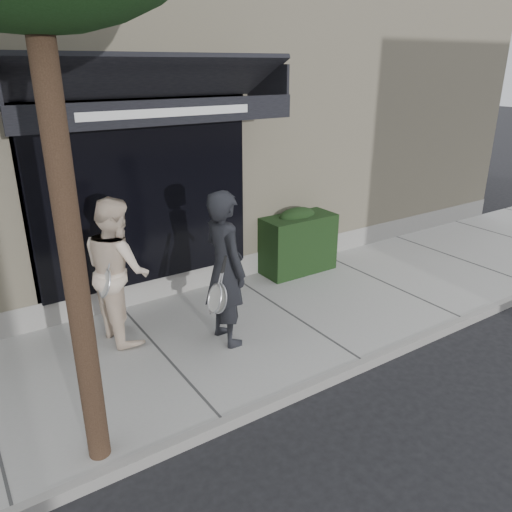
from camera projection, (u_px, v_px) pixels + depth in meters
ground at (288, 320)px, 7.40m from camera, size 80.00×80.00×0.00m
sidewalk at (288, 316)px, 7.38m from camera, size 20.00×3.00×0.12m
curb at (364, 365)px, 6.17m from camera, size 20.00×0.10×0.14m
building_facade at (146, 106)px, 10.27m from camera, size 14.30×8.04×5.64m
hedge at (296, 241)px, 8.71m from camera, size 1.30×0.70×1.14m
pedestrian_front at (225, 269)px, 6.28m from camera, size 0.72×0.92×2.03m
pedestrian_back at (118, 270)px, 6.41m from camera, size 0.79×0.98×1.91m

